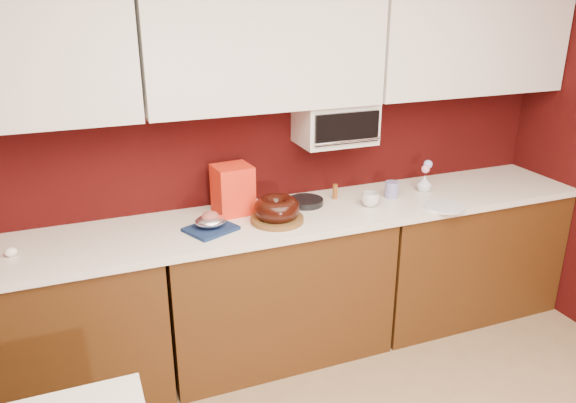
% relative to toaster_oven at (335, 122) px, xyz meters
% --- Properties ---
extents(wall_back, '(4.00, 0.02, 2.50)m').
position_rel_toaster_oven_xyz_m(wall_back, '(-0.45, 0.15, -0.12)').
color(wall_back, '#360807').
rests_on(wall_back, floor).
extents(base_cabinet_left, '(1.31, 0.58, 0.86)m').
position_rel_toaster_oven_xyz_m(base_cabinet_left, '(-1.78, -0.17, -0.95)').
color(base_cabinet_left, '#48280E').
rests_on(base_cabinet_left, floor).
extents(base_cabinet_center, '(1.31, 0.58, 0.86)m').
position_rel_toaster_oven_xyz_m(base_cabinet_center, '(-0.45, -0.17, -0.95)').
color(base_cabinet_center, '#48280E').
rests_on(base_cabinet_center, floor).
extents(base_cabinet_right, '(1.31, 0.58, 0.86)m').
position_rel_toaster_oven_xyz_m(base_cabinet_right, '(0.88, -0.17, -0.95)').
color(base_cabinet_right, '#48280E').
rests_on(base_cabinet_right, floor).
extents(countertop, '(4.00, 0.62, 0.04)m').
position_rel_toaster_oven_xyz_m(countertop, '(-0.45, -0.17, -0.49)').
color(countertop, white).
rests_on(countertop, base_cabinet_center).
extents(upper_cabinet_center, '(1.31, 0.33, 0.70)m').
position_rel_toaster_oven_xyz_m(upper_cabinet_center, '(-0.45, -0.02, 0.48)').
color(upper_cabinet_center, white).
rests_on(upper_cabinet_center, wall_back).
extents(upper_cabinet_right, '(1.31, 0.33, 0.70)m').
position_rel_toaster_oven_xyz_m(upper_cabinet_right, '(0.88, -0.02, 0.48)').
color(upper_cabinet_right, white).
rests_on(upper_cabinet_right, wall_back).
extents(toaster_oven, '(0.45, 0.30, 0.25)m').
position_rel_toaster_oven_xyz_m(toaster_oven, '(0.00, 0.00, 0.00)').
color(toaster_oven, white).
rests_on(toaster_oven, upper_cabinet_center).
extents(toaster_oven_door, '(0.40, 0.02, 0.18)m').
position_rel_toaster_oven_xyz_m(toaster_oven_door, '(0.00, -0.16, 0.00)').
color(toaster_oven_door, black).
rests_on(toaster_oven_door, toaster_oven).
extents(toaster_oven_handle, '(0.42, 0.02, 0.02)m').
position_rel_toaster_oven_xyz_m(toaster_oven_handle, '(0.00, -0.18, -0.07)').
color(toaster_oven_handle, silver).
rests_on(toaster_oven_handle, toaster_oven).
extents(cake_base, '(0.31, 0.31, 0.03)m').
position_rel_toaster_oven_xyz_m(cake_base, '(-0.46, -0.24, -0.46)').
color(cake_base, brown).
rests_on(cake_base, countertop).
extents(bundt_cake, '(0.28, 0.28, 0.10)m').
position_rel_toaster_oven_xyz_m(bundt_cake, '(-0.46, -0.24, -0.39)').
color(bundt_cake, black).
rests_on(bundt_cake, cake_base).
extents(navy_towel, '(0.31, 0.29, 0.02)m').
position_rel_toaster_oven_xyz_m(navy_towel, '(-0.84, -0.23, -0.47)').
color(navy_towel, navy).
rests_on(navy_towel, countertop).
extents(foil_ham_nest, '(0.19, 0.17, 0.06)m').
position_rel_toaster_oven_xyz_m(foil_ham_nest, '(-0.84, -0.23, -0.42)').
color(foil_ham_nest, white).
rests_on(foil_ham_nest, navy_towel).
extents(roasted_ham, '(0.10, 0.09, 0.06)m').
position_rel_toaster_oven_xyz_m(roasted_ham, '(-0.84, -0.23, -0.40)').
color(roasted_ham, '#A6554B').
rests_on(roasted_ham, foil_ham_nest).
extents(pandoro_box, '(0.23, 0.21, 0.28)m').
position_rel_toaster_oven_xyz_m(pandoro_box, '(-0.65, -0.02, -0.33)').
color(pandoro_box, red).
rests_on(pandoro_box, countertop).
extents(dark_pan, '(0.27, 0.27, 0.04)m').
position_rel_toaster_oven_xyz_m(dark_pan, '(-0.21, -0.06, -0.46)').
color(dark_pan, black).
rests_on(dark_pan, countertop).
extents(coffee_mug, '(0.10, 0.10, 0.10)m').
position_rel_toaster_oven_xyz_m(coffee_mug, '(0.14, -0.22, -0.42)').
color(coffee_mug, silver).
rests_on(coffee_mug, countertop).
extents(blue_jar, '(0.11, 0.11, 0.10)m').
position_rel_toaster_oven_xyz_m(blue_jar, '(0.34, -0.14, -0.42)').
color(blue_jar, navy).
rests_on(blue_jar, countertop).
extents(flower_vase, '(0.10, 0.10, 0.11)m').
position_rel_toaster_oven_xyz_m(flower_vase, '(0.59, -0.11, -0.42)').
color(flower_vase, silver).
rests_on(flower_vase, countertop).
extents(flower_pink, '(0.05, 0.05, 0.05)m').
position_rel_toaster_oven_xyz_m(flower_pink, '(0.59, -0.11, -0.33)').
color(flower_pink, pink).
rests_on(flower_pink, flower_vase).
extents(flower_blue, '(0.06, 0.06, 0.06)m').
position_rel_toaster_oven_xyz_m(flower_blue, '(0.62, -0.09, -0.30)').
color(flower_blue, '#9BB8F9').
rests_on(flower_blue, flower_vase).
extents(china_plate, '(0.31, 0.31, 0.01)m').
position_rel_toaster_oven_xyz_m(china_plate, '(0.54, -0.41, -0.47)').
color(china_plate, white).
rests_on(china_plate, countertop).
extents(amber_bottle, '(0.03, 0.03, 0.09)m').
position_rel_toaster_oven_xyz_m(amber_bottle, '(0.00, -0.03, -0.43)').
color(amber_bottle, brown).
rests_on(amber_bottle, countertop).
extents(egg_right, '(0.07, 0.07, 0.05)m').
position_rel_toaster_oven_xyz_m(egg_right, '(-1.82, -0.18, -0.45)').
color(egg_right, white).
rests_on(egg_right, countertop).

